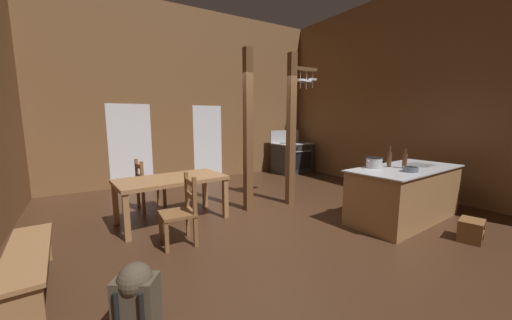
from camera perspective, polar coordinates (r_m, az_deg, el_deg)
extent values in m
cube|color=#422819|center=(4.85, 4.04, -12.80)|extent=(8.19, 8.53, 0.10)
cube|color=brown|center=(8.07, -12.64, 12.42)|extent=(8.19, 0.14, 4.58)
cube|color=brown|center=(7.40, 29.28, 11.93)|extent=(0.14, 8.53, 4.58)
cube|color=white|center=(7.62, -24.04, 2.61)|extent=(1.00, 0.01, 2.05)
cube|color=white|center=(8.14, -9.72, 3.55)|extent=(0.84, 0.01, 2.05)
cube|color=#9E7044|center=(5.39, 27.80, -6.15)|extent=(2.16, 1.06, 0.87)
cube|color=#B7BABF|center=(5.30, 28.13, -1.46)|extent=(2.23, 1.13, 0.02)
cube|color=black|center=(5.73, 30.22, -0.85)|extent=(0.55, 0.44, 0.00)
cube|color=black|center=(5.68, 23.60, -9.20)|extent=(1.99, 0.20, 0.10)
cube|color=#2B2B2B|center=(8.96, 7.25, 0.35)|extent=(1.10, 0.77, 0.90)
cube|color=black|center=(8.67, 8.85, -0.15)|extent=(0.94, 0.01, 0.52)
cylinder|color=#B7BABF|center=(8.62, 9.00, 1.67)|extent=(0.83, 0.03, 0.02)
cube|color=#B7BABF|center=(8.91, 7.31, 3.31)|extent=(1.14, 0.81, 0.03)
cube|color=#B7BABF|center=(9.17, 5.91, 4.77)|extent=(1.14, 0.05, 0.40)
cylinder|color=black|center=(8.95, 9.16, 3.43)|extent=(0.20, 0.20, 0.01)
cylinder|color=black|center=(8.63, 6.67, 3.30)|extent=(0.20, 0.20, 0.01)
cylinder|color=black|center=(9.18, 7.91, 3.58)|extent=(0.20, 0.20, 0.01)
cylinder|color=black|center=(8.87, 5.45, 3.45)|extent=(0.20, 0.20, 0.01)
cylinder|color=black|center=(8.83, 10.60, 2.57)|extent=(0.04, 0.03, 0.04)
cylinder|color=black|center=(8.68, 9.53, 2.50)|extent=(0.04, 0.03, 0.04)
cylinder|color=black|center=(8.54, 8.42, 2.43)|extent=(0.04, 0.03, 0.04)
cylinder|color=black|center=(8.40, 7.27, 2.35)|extent=(0.04, 0.03, 0.04)
cube|color=brown|center=(5.57, 7.11, 5.91)|extent=(0.15, 0.15, 2.93)
cube|color=brown|center=(5.79, 9.48, 17.75)|extent=(0.65, 0.11, 0.06)
cylinder|color=#B7BABF|center=(5.74, 8.98, 16.82)|extent=(0.01, 0.01, 0.20)
cylinder|color=#B7BABF|center=(5.73, 8.95, 15.62)|extent=(0.23, 0.23, 0.04)
cylinder|color=#B7BABF|center=(5.72, 8.93, 14.82)|extent=(0.02, 0.02, 0.14)
cylinder|color=#B7BABF|center=(5.84, 10.22, 16.62)|extent=(0.01, 0.01, 0.21)
cylinder|color=#B7BABF|center=(5.82, 10.19, 15.41)|extent=(0.22, 0.22, 0.04)
cylinder|color=#B7BABF|center=(5.81, 10.16, 14.62)|extent=(0.02, 0.02, 0.14)
cylinder|color=#B7BABF|center=(5.93, 11.42, 16.65)|extent=(0.01, 0.01, 0.17)
cylinder|color=#B7BABF|center=(5.92, 11.39, 15.65)|extent=(0.17, 0.17, 0.04)
cylinder|color=#B7BABF|center=(5.91, 11.37, 14.88)|extent=(0.02, 0.02, 0.14)
cube|color=brown|center=(5.13, -1.62, 5.75)|extent=(0.14, 0.14, 2.93)
cube|color=brown|center=(5.03, 37.54, -9.81)|extent=(0.42, 0.36, 0.04)
cube|color=brown|center=(4.92, 37.16, -11.98)|extent=(0.11, 0.28, 0.26)
cube|color=brown|center=(5.22, 37.60, -10.90)|extent=(0.11, 0.28, 0.26)
cube|color=brown|center=(5.07, 37.39, -11.39)|extent=(0.38, 0.35, 0.03)
cube|color=#9E7044|center=(4.84, -16.79, -3.78)|extent=(1.77, 1.04, 0.06)
cube|color=#9E7044|center=(5.11, -26.57, -7.97)|extent=(0.09, 0.09, 0.68)
cube|color=#9E7044|center=(5.57, -10.31, -5.86)|extent=(0.09, 0.09, 0.68)
cube|color=#9E7044|center=(4.37, -24.74, -10.55)|extent=(0.09, 0.09, 0.68)
cube|color=#9E7044|center=(4.91, -6.24, -7.75)|extent=(0.09, 0.09, 0.68)
cube|color=brown|center=(5.68, -20.51, -5.05)|extent=(0.47, 0.47, 0.04)
cube|color=brown|center=(5.97, -19.13, -6.58)|extent=(0.05, 0.05, 0.41)
cube|color=brown|center=(5.61, -17.98, -7.46)|extent=(0.05, 0.05, 0.41)
cube|color=brown|center=(5.81, -22.85, -4.44)|extent=(0.05, 0.05, 0.95)
cube|color=brown|center=(5.45, -21.93, -5.22)|extent=(0.05, 0.05, 0.95)
cube|color=brown|center=(5.56, -22.62, -1.15)|extent=(0.07, 0.38, 0.07)
cube|color=brown|center=(5.59, -22.50, -3.07)|extent=(0.07, 0.38, 0.07)
cube|color=brown|center=(4.01, -15.64, -10.40)|extent=(0.46, 0.46, 0.04)
cube|color=brown|center=(3.88, -17.64, -14.70)|extent=(0.05, 0.05, 0.41)
cube|color=brown|center=(4.23, -18.70, -12.78)|extent=(0.05, 0.05, 0.41)
cube|color=brown|center=(3.87, -12.22, -10.29)|extent=(0.05, 0.05, 0.95)
cube|color=brown|center=(4.22, -13.74, -8.75)|extent=(0.05, 0.05, 0.95)
cube|color=brown|center=(3.95, -13.19, -4.44)|extent=(0.05, 0.38, 0.07)
cube|color=brown|center=(4.00, -13.10, -7.10)|extent=(0.05, 0.38, 0.07)
cube|color=#9E7044|center=(3.62, -39.19, -14.32)|extent=(0.43, 1.56, 0.04)
cube|color=#9E7044|center=(3.08, -39.92, -22.97)|extent=(0.31, 0.07, 0.40)
cube|color=#9E7044|center=(4.36, -38.15, -13.61)|extent=(0.31, 0.07, 0.40)
cube|color=#9E7044|center=(3.74, -38.74, -18.59)|extent=(0.13, 1.34, 0.06)
cube|color=#4C4233|center=(2.68, -22.97, -25.51)|extent=(0.39, 0.36, 0.48)
cube|color=#4C4233|center=(2.81, -21.64, -25.36)|extent=(0.22, 0.17, 0.17)
cylinder|color=black|center=(2.62, -26.38, -26.49)|extent=(0.06, 0.06, 0.38)
cylinder|color=black|center=(2.55, -22.11, -27.38)|extent=(0.06, 0.06, 0.38)
sphere|color=#4C4233|center=(2.56, -23.27, -21.41)|extent=(0.38, 0.38, 0.27)
cylinder|color=#B7BABF|center=(5.01, 22.79, -0.55)|extent=(0.25, 0.25, 0.17)
cylinder|color=black|center=(5.00, 22.84, 0.44)|extent=(0.26, 0.26, 0.01)
cylinder|color=#B7BABF|center=(4.89, 21.86, -0.20)|extent=(0.05, 0.02, 0.02)
cylinder|color=#B7BABF|center=(5.12, 23.73, 0.05)|extent=(0.05, 0.02, 0.02)
cylinder|color=slate|center=(4.90, 28.79, -1.68)|extent=(0.22, 0.22, 0.08)
cylinder|color=black|center=(4.89, 28.83, -1.22)|extent=(0.18, 0.18, 0.00)
cylinder|color=#56331E|center=(5.23, 25.38, 0.13)|extent=(0.07, 0.07, 0.26)
cylinder|color=#56331E|center=(5.21, 25.50, 2.03)|extent=(0.03, 0.03, 0.09)
cylinder|color=#56331E|center=(5.20, 27.88, -0.20)|extent=(0.07, 0.07, 0.24)
cylinder|color=#56331E|center=(5.18, 28.00, 1.54)|extent=(0.03, 0.03, 0.08)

